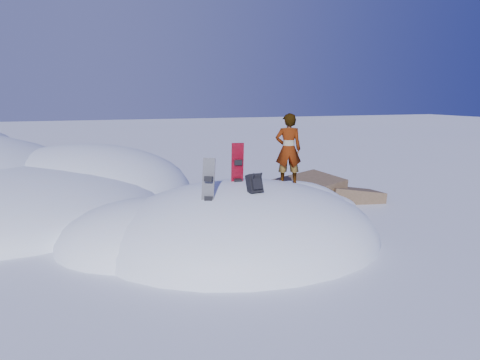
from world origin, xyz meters
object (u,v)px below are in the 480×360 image
object	(u,v)px
snowboard_dark	(208,191)
person	(288,149)
backpack	(255,184)
snowboard_red	(237,174)

from	to	relation	value
snowboard_dark	person	xyz separation A→B (m)	(2.65, 1.49, 0.65)
person	backpack	bearing A→B (deg)	62.18
snowboard_red	snowboard_dark	world-z (taller)	snowboard_red
backpack	person	distance (m)	2.24
snowboard_dark	backpack	size ratio (longest dim) A/B	2.80
snowboard_red	person	world-z (taller)	person
backpack	snowboard_dark	bearing A→B (deg)	171.98
snowboard_dark	backpack	xyz separation A→B (m)	(1.09, -0.02, 0.09)
snowboard_red	snowboard_dark	xyz separation A→B (m)	(-1.06, -1.04, -0.15)
snowboard_dark	person	distance (m)	3.11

